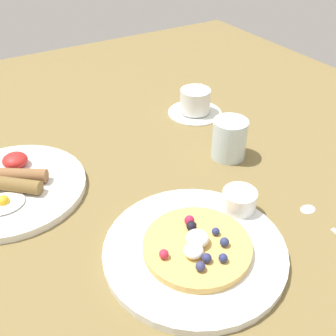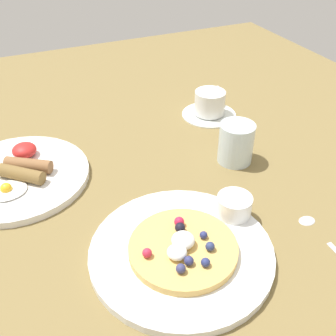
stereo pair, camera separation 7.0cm
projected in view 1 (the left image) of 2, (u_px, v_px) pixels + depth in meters
The scene contains 10 objects.
ground_plane at pixel (142, 199), 72.89cm from camera, with size 152.81×159.36×3.00cm, color olive.
pancake_plate at pixel (195, 250), 59.99cm from camera, with size 27.39×27.39×1.37cm, color white.
pancake_with_berries at pixel (198, 245), 58.67cm from camera, with size 16.03×16.03×3.27cm.
syrup_ramekin at pixel (239, 200), 65.60cm from camera, with size 5.68×5.68×3.36cm.
breakfast_plate at pixel (11, 188), 71.92cm from camera, with size 26.59×26.59×1.34cm, color white.
fried_breakfast at pixel (16, 178), 71.49cm from camera, with size 12.38×15.62×2.77cm.
coffee_saucer at pixel (195, 112), 95.95cm from camera, with size 12.77×12.77×0.65cm, color white.
coffee_cup at pixel (195, 100), 94.25cm from camera, with size 8.69×8.05×5.40cm.
teaspoon at pixel (327, 224), 65.08cm from camera, with size 2.86×17.16×0.60cm.
water_glass at pixel (229, 139), 79.11cm from camera, with size 6.83×6.83×8.05cm, color silver.
Camera 1 is at (-24.70, -50.14, 45.84)cm, focal length 42.93 mm.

